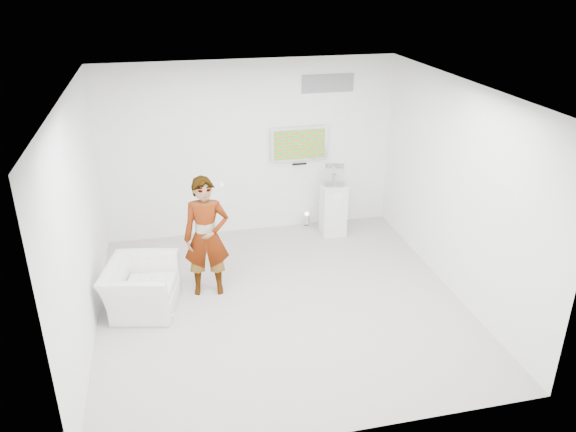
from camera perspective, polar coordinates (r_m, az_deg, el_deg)
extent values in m
cube|color=#AEA79F|center=(8.01, -0.68, -8.78)|extent=(5.00, 5.00, 0.01)
cube|color=#2F2E31|center=(6.86, -0.81, 12.69)|extent=(5.00, 5.00, 0.01)
cube|color=white|center=(9.62, -3.91, 6.80)|extent=(5.00, 0.01, 3.00)
cube|color=white|center=(5.17, 5.20, -9.50)|extent=(5.00, 0.01, 3.00)
cube|color=white|center=(7.25, -20.44, -0.67)|extent=(0.01, 5.00, 3.00)
cube|color=white|center=(8.16, 16.70, 2.60)|extent=(0.01, 5.00, 3.00)
cube|color=silver|center=(9.72, 1.12, 7.34)|extent=(1.00, 0.08, 0.60)
cube|color=slate|center=(9.64, 4.08, 13.28)|extent=(0.90, 0.02, 0.30)
imported|color=white|center=(7.93, -8.28, -2.13)|extent=(0.68, 0.48, 1.76)
imported|color=white|center=(7.98, -14.70, -6.98)|extent=(1.11, 1.21, 0.67)
cube|color=silver|center=(9.83, 4.62, 0.75)|extent=(0.47, 0.47, 0.93)
cylinder|color=white|center=(10.15, 1.91, -0.41)|extent=(0.21, 0.21, 0.28)
cube|color=silver|center=(9.60, 4.74, 4.18)|extent=(0.40, 0.40, 0.32)
cube|color=silver|center=(9.62, 4.73, 3.84)|extent=(0.05, 0.14, 0.20)
cube|color=silver|center=(7.78, -6.74, 3.11)|extent=(0.05, 0.16, 0.04)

